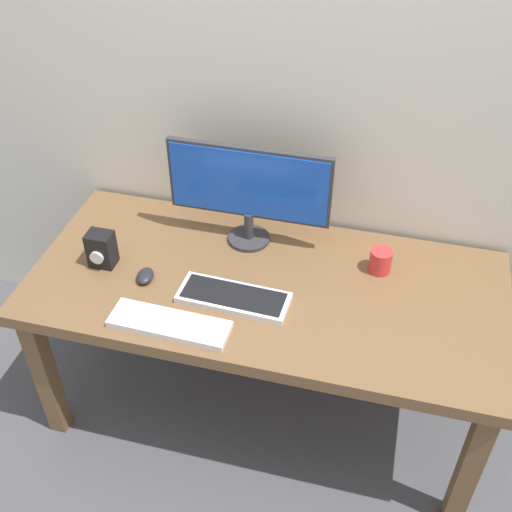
{
  "coord_description": "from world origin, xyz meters",
  "views": [
    {
      "loc": [
        0.39,
        -1.66,
        2.27
      ],
      "look_at": [
        -0.04,
        0.0,
        0.83
      ],
      "focal_mm": 44.28,
      "sensor_mm": 36.0,
      "label": 1
    }
  ],
  "objects_px": {
    "keyboard_secondary": "(169,324)",
    "mouse": "(145,276)",
    "keyboard_primary": "(234,298)",
    "desk": "(266,298)",
    "coffee_mug": "(380,261)",
    "monitor": "(249,188)",
    "audio_controller": "(101,249)"
  },
  "relations": [
    {
      "from": "keyboard_primary",
      "to": "mouse",
      "type": "height_order",
      "value": "mouse"
    },
    {
      "from": "mouse",
      "to": "audio_controller",
      "type": "bearing_deg",
      "value": 158.21
    },
    {
      "from": "keyboard_primary",
      "to": "keyboard_secondary",
      "type": "xyz_separation_m",
      "value": [
        -0.18,
        -0.18,
        0.0
      ]
    },
    {
      "from": "desk",
      "to": "mouse",
      "type": "distance_m",
      "value": 0.45
    },
    {
      "from": "desk",
      "to": "coffee_mug",
      "type": "xyz_separation_m",
      "value": [
        0.39,
        0.17,
        0.12
      ]
    },
    {
      "from": "audio_controller",
      "to": "coffee_mug",
      "type": "relative_size",
      "value": 1.53
    },
    {
      "from": "monitor",
      "to": "mouse",
      "type": "height_order",
      "value": "monitor"
    },
    {
      "from": "mouse",
      "to": "coffee_mug",
      "type": "relative_size",
      "value": 0.96
    },
    {
      "from": "audio_controller",
      "to": "keyboard_secondary",
      "type": "bearing_deg",
      "value": -34.9
    },
    {
      "from": "desk",
      "to": "mouse",
      "type": "height_order",
      "value": "mouse"
    },
    {
      "from": "audio_controller",
      "to": "monitor",
      "type": "bearing_deg",
      "value": 29.87
    },
    {
      "from": "keyboard_secondary",
      "to": "mouse",
      "type": "height_order",
      "value": "mouse"
    },
    {
      "from": "keyboard_primary",
      "to": "coffee_mug",
      "type": "xyz_separation_m",
      "value": [
        0.48,
        0.29,
        0.03
      ]
    },
    {
      "from": "keyboard_secondary",
      "to": "coffee_mug",
      "type": "height_order",
      "value": "coffee_mug"
    },
    {
      "from": "keyboard_primary",
      "to": "keyboard_secondary",
      "type": "bearing_deg",
      "value": -134.5
    },
    {
      "from": "keyboard_primary",
      "to": "coffee_mug",
      "type": "bearing_deg",
      "value": 31.18
    },
    {
      "from": "keyboard_secondary",
      "to": "audio_controller",
      "type": "height_order",
      "value": "audio_controller"
    },
    {
      "from": "keyboard_secondary",
      "to": "mouse",
      "type": "distance_m",
      "value": 0.27
    },
    {
      "from": "coffee_mug",
      "to": "keyboard_secondary",
      "type": "bearing_deg",
      "value": -144.44
    },
    {
      "from": "keyboard_secondary",
      "to": "audio_controller",
      "type": "distance_m",
      "value": 0.44
    },
    {
      "from": "mouse",
      "to": "desk",
      "type": "bearing_deg",
      "value": 3.43
    },
    {
      "from": "keyboard_secondary",
      "to": "mouse",
      "type": "bearing_deg",
      "value": 129.82
    },
    {
      "from": "keyboard_primary",
      "to": "keyboard_secondary",
      "type": "relative_size",
      "value": 0.96
    },
    {
      "from": "monitor",
      "to": "keyboard_primary",
      "type": "distance_m",
      "value": 0.42
    },
    {
      "from": "desk",
      "to": "keyboard_primary",
      "type": "xyz_separation_m",
      "value": [
        -0.09,
        -0.12,
        0.09
      ]
    },
    {
      "from": "mouse",
      "to": "keyboard_primary",
      "type": "bearing_deg",
      "value": -13.0
    },
    {
      "from": "audio_controller",
      "to": "coffee_mug",
      "type": "xyz_separation_m",
      "value": [
        1.02,
        0.22,
        -0.02
      ]
    },
    {
      "from": "desk",
      "to": "keyboard_primary",
      "type": "relative_size",
      "value": 4.35
    },
    {
      "from": "monitor",
      "to": "coffee_mug",
      "type": "xyz_separation_m",
      "value": [
        0.52,
        -0.06,
        -0.19
      ]
    },
    {
      "from": "keyboard_secondary",
      "to": "mouse",
      "type": "xyz_separation_m",
      "value": [
        -0.17,
        0.21,
        0.0
      ]
    },
    {
      "from": "mouse",
      "to": "audio_controller",
      "type": "distance_m",
      "value": 0.2
    },
    {
      "from": "monitor",
      "to": "coffee_mug",
      "type": "distance_m",
      "value": 0.56
    }
  ]
}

